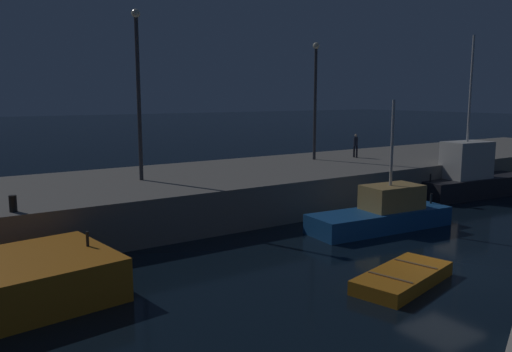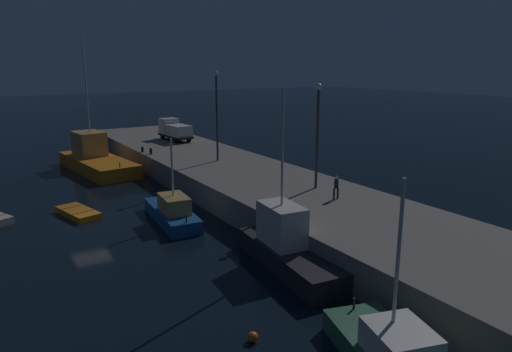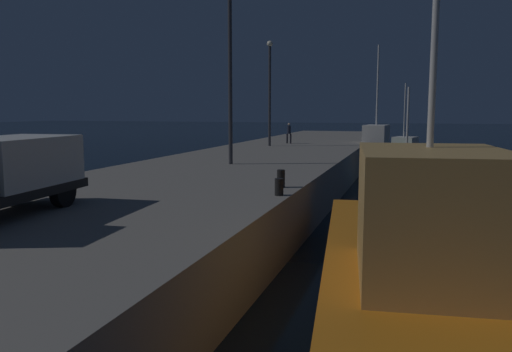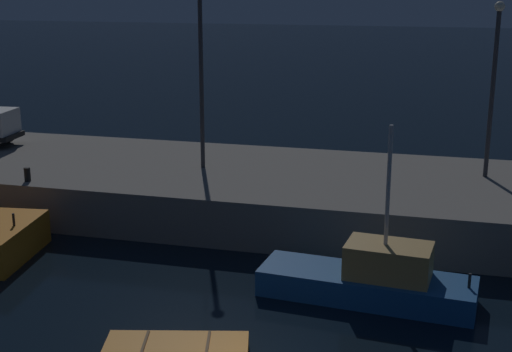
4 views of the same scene
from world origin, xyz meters
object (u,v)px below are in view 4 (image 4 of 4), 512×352
object	(u,v)px
lamp_post_west	(201,63)
lamp_post_east	(494,76)
fishing_boat_white	(372,279)
bollard_west	(27,174)
dinghy_red_small	(176,352)

from	to	relation	value
lamp_post_west	lamp_post_east	size ratio (longest dim) A/B	1.10
fishing_boat_white	lamp_post_west	size ratio (longest dim) A/B	0.89
fishing_boat_white	bollard_west	world-z (taller)	fishing_boat_white
bollard_west	dinghy_red_small	bearing A→B (deg)	-42.03
fishing_boat_white	lamp_post_east	bearing A→B (deg)	67.98
lamp_post_east	fishing_boat_white	bearing A→B (deg)	-112.02
lamp_post_west	lamp_post_east	bearing A→B (deg)	7.23
fishing_boat_white	lamp_post_east	size ratio (longest dim) A/B	0.97
dinghy_red_small	lamp_post_west	xyz separation A→B (m)	(-3.85, 13.85, 6.75)
fishing_boat_white	lamp_post_west	distance (m)	13.68
lamp_post_west	bollard_west	xyz separation A→B (m)	(-6.71, -4.34, -4.62)
lamp_post_west	bollard_west	bearing A→B (deg)	-147.13
lamp_post_east	bollard_west	size ratio (longest dim) A/B	12.47
lamp_post_west	bollard_west	distance (m)	9.23
fishing_boat_white	bollard_west	xyz separation A→B (m)	(-15.63, 3.96, 1.62)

